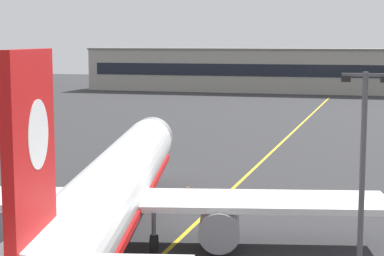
# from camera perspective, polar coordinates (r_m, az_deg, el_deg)

# --- Properties ---
(taxiway_centreline) EXTENTS (2.67, 179.99, 0.01)m
(taxiway_centreline) POSITION_cam_1_polar(r_m,az_deg,el_deg) (57.10, 4.05, -4.66)
(taxiway_centreline) COLOR yellow
(taxiway_centreline) RESTS_ON ground
(airliner_foreground) EXTENTS (32.28, 41.12, 11.65)m
(airliner_foreground) POSITION_cam_1_polar(r_m,az_deg,el_deg) (39.01, -6.81, -5.30)
(airliner_foreground) COLOR white
(airliner_foreground) RESTS_ON ground
(apron_lamp_post) EXTENTS (2.24, 0.90, 10.47)m
(apron_lamp_post) POSITION_cam_1_polar(r_m,az_deg,el_deg) (33.43, 14.31, -3.84)
(apron_lamp_post) COLOR #515156
(apron_lamp_post) RESTS_ON ground
(safety_cone_by_nose_gear) EXTENTS (0.44, 0.44, 0.55)m
(safety_cone_by_nose_gear) POSITION_cam_1_polar(r_m,az_deg,el_deg) (53.70, -0.37, -5.13)
(safety_cone_by_nose_gear) COLOR orange
(safety_cone_by_nose_gear) RESTS_ON ground
(terminal_building) EXTENTS (114.28, 12.40, 10.31)m
(terminal_building) POSITION_cam_1_polar(r_m,az_deg,el_deg) (158.78, 11.29, 4.81)
(terminal_building) COLOR #9E998E
(terminal_building) RESTS_ON ground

